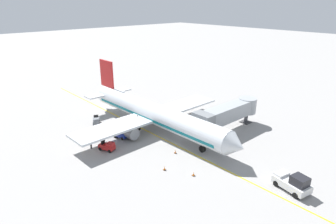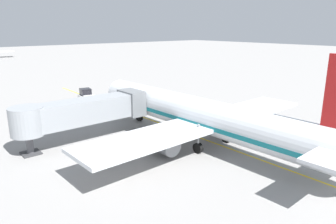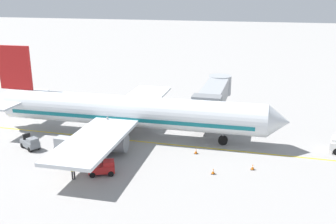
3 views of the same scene
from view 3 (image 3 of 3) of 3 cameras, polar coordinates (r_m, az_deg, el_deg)
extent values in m
plane|color=gray|center=(45.97, -3.89, -4.37)|extent=(400.00, 400.00, 0.00)
cube|color=gold|center=(45.97, -3.89, -4.36)|extent=(0.24, 80.00, 0.01)
cylinder|color=silver|center=(46.54, -5.61, 0.14)|extent=(4.48, 32.08, 3.70)
cube|color=#14707A|center=(46.67, -5.59, -0.40)|extent=(4.45, 29.52, 0.44)
cone|color=silver|center=(44.24, 16.00, -1.38)|extent=(3.68, 2.49, 3.63)
cone|color=silver|center=(54.50, -23.21, 1.68)|extent=(3.21, 2.88, 3.14)
cube|color=black|center=(43.98, 13.73, -0.42)|extent=(2.80, 1.17, 0.60)
cube|color=silver|center=(47.05, -6.74, -0.53)|extent=(30.12, 5.93, 0.36)
cylinder|color=gray|center=(52.15, -3.81, -0.10)|extent=(2.08, 3.25, 2.00)
cylinder|color=gray|center=(42.37, -8.18, -4.42)|extent=(2.08, 3.25, 2.00)
cube|color=red|center=(52.21, -21.63, 6.09)|extent=(0.43, 4.41, 5.50)
cube|color=silver|center=(52.95, -20.98, 1.80)|extent=(10.06, 2.84, 0.24)
cylinder|color=black|center=(45.22, 8.09, -4.14)|extent=(0.48, 1.11, 1.10)
cylinder|color=gray|center=(44.68, 8.18, -2.29)|extent=(0.24, 0.24, 2.00)
cylinder|color=black|center=(50.09, -6.84, -1.94)|extent=(0.48, 1.11, 1.10)
cylinder|color=gray|center=(49.60, -6.90, -0.25)|extent=(0.24, 0.24, 2.00)
cylinder|color=black|center=(46.07, -8.79, -3.76)|extent=(0.48, 1.11, 1.10)
cylinder|color=gray|center=(45.54, -8.88, -1.94)|extent=(0.24, 0.24, 2.00)
cube|color=#93999E|center=(52.71, 6.73, 2.38)|extent=(13.18, 2.80, 2.60)
cube|color=slate|center=(47.19, 5.71, 0.64)|extent=(2.00, 3.50, 2.99)
cylinder|color=#93999E|center=(59.05, 7.65, 3.96)|extent=(3.36, 3.36, 2.86)
cylinder|color=#4C4C51|center=(59.64, 7.56, 1.72)|extent=(0.70, 0.70, 2.19)
cube|color=#38383A|center=(59.91, 7.53, 0.79)|extent=(1.80, 1.80, 0.16)
cube|color=#B21E1E|center=(38.24, -9.75, -8.21)|extent=(2.07, 2.77, 0.70)
cube|color=#B21E1E|center=(37.97, -8.75, -7.40)|extent=(1.35, 1.36, 0.44)
cube|color=black|center=(37.99, -10.84, -7.33)|extent=(0.84, 0.47, 0.64)
cylinder|color=black|center=(37.96, -9.61, -7.32)|extent=(0.18, 0.27, 0.54)
cylinder|color=black|center=(38.85, -8.40, -8.29)|extent=(0.40, 0.59, 0.56)
cylinder|color=black|center=(37.87, -8.40, -8.99)|extent=(0.40, 0.59, 0.56)
cylinder|color=black|center=(38.92, -11.00, -8.38)|extent=(0.40, 0.59, 0.56)
cylinder|color=black|center=(37.95, -11.08, -9.08)|extent=(0.40, 0.59, 0.56)
cube|color=#1E339E|center=(42.57, -10.39, -5.53)|extent=(1.78, 2.72, 0.70)
cube|color=#1E339E|center=(42.23, -9.51, -4.83)|extent=(1.25, 1.27, 0.44)
cube|color=black|center=(42.45, -11.35, -4.67)|extent=(0.85, 0.36, 0.64)
cylinder|color=black|center=(42.30, -10.27, -4.72)|extent=(0.14, 0.27, 0.54)
cylinder|color=black|center=(43.04, -9.08, -5.70)|extent=(0.33, 0.59, 0.56)
cylinder|color=black|center=(42.07, -9.32, -6.27)|extent=(0.33, 0.59, 0.56)
cylinder|color=black|center=(43.36, -11.38, -5.66)|extent=(0.33, 0.59, 0.56)
cylinder|color=black|center=(42.39, -11.66, -6.22)|extent=(0.33, 0.59, 0.56)
cube|color=slate|center=(46.36, -19.65, -4.36)|extent=(2.27, 2.77, 0.70)
cube|color=slate|center=(45.58, -19.33, -3.93)|extent=(1.40, 1.42, 0.44)
cube|color=black|center=(46.72, -20.11, -3.37)|extent=(0.81, 0.55, 0.64)
cylinder|color=black|center=(46.03, -19.66, -3.65)|extent=(0.20, 0.27, 0.54)
cylinder|color=black|center=(45.96, -18.51, -4.90)|extent=(0.45, 0.59, 0.56)
cylinder|color=black|center=(45.53, -19.71, -5.24)|extent=(0.45, 0.59, 0.56)
cylinder|color=black|center=(47.44, -19.50, -4.31)|extent=(0.45, 0.59, 0.56)
cylinder|color=black|center=(47.02, -20.67, -4.63)|extent=(0.45, 0.59, 0.56)
cube|color=#4C4C51|center=(43.18, -11.72, -5.58)|extent=(1.43, 2.28, 0.12)
cube|color=#233D9E|center=(42.95, -11.77, -4.83)|extent=(1.36, 2.16, 1.10)
cylinder|color=#4C4C51|center=(42.51, -10.02, -5.86)|extent=(0.11, 0.70, 0.07)
cylinder|color=black|center=(43.33, -10.39, -5.76)|extent=(0.14, 0.37, 0.36)
cylinder|color=black|center=(42.44, -11.10, -6.30)|extent=(0.14, 0.37, 0.36)
cylinder|color=black|center=(44.10, -12.28, -5.46)|extent=(0.14, 0.37, 0.36)
cylinder|color=black|center=(43.24, -13.02, -5.98)|extent=(0.14, 0.37, 0.36)
cube|color=#4C4C51|center=(44.59, -14.88, -5.06)|extent=(1.43, 2.28, 0.12)
cube|color=#999EA3|center=(44.37, -14.94, -4.33)|extent=(1.36, 2.16, 1.10)
cylinder|color=#4C4C51|center=(43.85, -13.28, -5.34)|extent=(0.11, 0.70, 0.07)
cylinder|color=black|center=(44.68, -13.58, -5.24)|extent=(0.14, 0.37, 0.36)
cylinder|color=black|center=(43.83, -14.34, -5.76)|extent=(0.14, 0.37, 0.36)
cylinder|color=black|center=(45.54, -15.36, -4.95)|extent=(0.14, 0.37, 0.36)
cylinder|color=black|center=(44.70, -16.13, -5.44)|extent=(0.14, 0.37, 0.36)
cylinder|color=#232328|center=(37.95, -13.61, -9.01)|extent=(0.15, 0.15, 0.85)
cylinder|color=#232328|center=(38.00, -13.91, -9.00)|extent=(0.15, 0.15, 0.85)
cube|color=yellow|center=(37.67, -13.84, -8.01)|extent=(0.32, 0.43, 0.60)
cylinder|color=yellow|center=(37.63, -13.46, -8.10)|extent=(0.14, 0.24, 0.57)
cylinder|color=yellow|center=(37.75, -14.20, -8.07)|extent=(0.14, 0.24, 0.57)
sphere|color=beige|center=(37.49, -13.89, -7.42)|extent=(0.22, 0.22, 0.22)
cube|color=red|center=(37.48, -13.89, -7.39)|extent=(0.14, 0.28, 0.10)
cube|color=black|center=(42.67, 4.13, -6.11)|extent=(0.36, 0.36, 0.04)
cone|color=orange|center=(42.55, 4.14, -5.75)|extent=(0.30, 0.30, 0.55)
cylinder|color=white|center=(42.54, 4.14, -5.71)|extent=(0.21, 0.21, 0.06)
cube|color=black|center=(38.32, 6.64, -9.02)|extent=(0.36, 0.36, 0.04)
cone|color=orange|center=(38.19, 6.66, -8.62)|extent=(0.30, 0.30, 0.55)
cylinder|color=white|center=(38.18, 6.66, -8.59)|extent=(0.21, 0.21, 0.06)
cube|color=black|center=(39.83, 12.32, -8.26)|extent=(0.36, 0.36, 0.04)
cone|color=orange|center=(39.71, 12.35, -7.88)|extent=(0.30, 0.30, 0.55)
cylinder|color=white|center=(39.70, 12.35, -7.84)|extent=(0.21, 0.21, 0.06)
camera|label=1|loc=(25.34, 83.24, 14.36)|focal=31.73mm
camera|label=2|loc=(76.19, -16.20, 13.27)|focal=33.54mm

